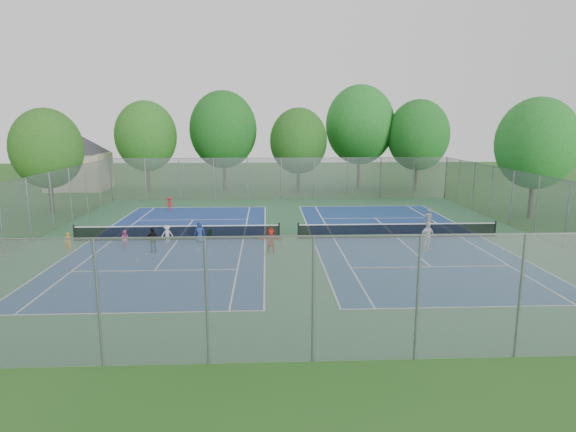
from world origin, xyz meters
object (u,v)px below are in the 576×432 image
object	(u,v)px
net_right	(398,231)
ball_crate	(154,246)
instructor	(428,220)
ball_hopper	(210,233)
net_left	(178,233)

from	to	relation	value
net_right	ball_crate	bearing A→B (deg)	-172.67
ball_crate	instructor	bearing A→B (deg)	11.77
net_right	ball_hopper	world-z (taller)	net_right
ball_crate	ball_hopper	world-z (taller)	ball_hopper
net_left	ball_crate	bearing A→B (deg)	-118.52
net_right	ball_crate	distance (m)	15.18
ball_hopper	instructor	xyz separation A→B (m)	(14.69, 0.80, 0.54)
instructor	net_left	bearing A→B (deg)	10.85
net_right	ball_hopper	xyz separation A→B (m)	(-12.11, 0.93, -0.20)
net_left	ball_crate	size ratio (longest dim) A/B	36.96
net_right	ball_hopper	size ratio (longest dim) A/B	24.90
ball_crate	ball_hopper	bearing A→B (deg)	44.32
net_left	instructor	bearing A→B (deg)	5.98
net_left	ball_crate	xyz separation A→B (m)	(-1.05, -1.94, -0.31)
net_right	instructor	world-z (taller)	instructor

